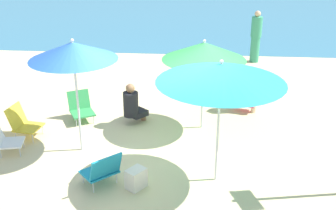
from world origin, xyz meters
TOP-DOWN VIEW (x-y plane):
  - ground_plane at (0.00, 0.00)m, footprint 40.00×40.00m
  - sea_water at (0.00, 14.69)m, footprint 40.00×16.00m
  - umbrella_blue at (-1.42, 0.18)m, footprint 1.55×1.55m
  - umbrella_teal at (1.10, -0.64)m, footprint 2.00×2.00m
  - umbrella_green at (0.85, 1.33)m, footprint 1.68×1.68m
  - beach_chair_a at (-2.80, -0.06)m, footprint 0.61×0.55m
  - beach_chair_b at (-2.72, 0.60)m, footprint 0.63×0.58m
  - beach_chair_c at (-0.74, -0.99)m, footprint 0.76×0.75m
  - beach_chair_d at (-1.79, 1.52)m, footprint 0.70×0.75m
  - person_a at (-0.62, 1.36)m, footprint 0.52×0.53m
  - person_b at (1.74, 2.28)m, footprint 0.55×0.41m
  - person_c at (2.44, 6.10)m, footprint 0.33×0.33m
  - beach_bag at (-0.20, -0.99)m, footprint 0.37×0.39m

SIDE VIEW (x-z plane):
  - ground_plane at x=0.00m, z-range 0.00..0.00m
  - sea_water at x=0.00m, z-range 0.00..0.01m
  - beach_bag at x=-0.20m, z-range 0.00..0.34m
  - beach_chair_d at x=-1.79m, z-range -0.02..0.60m
  - beach_chair_a at x=-2.80m, z-range -0.01..0.63m
  - beach_chair_c at x=-0.74m, z-range 0.00..0.62m
  - beach_chair_b at x=-2.72m, z-range -0.01..0.65m
  - person_b at x=1.74m, z-range -0.01..0.85m
  - person_a at x=-0.62m, z-range -0.02..0.91m
  - person_c at x=2.44m, z-range 0.00..1.58m
  - umbrella_green at x=0.85m, z-range 0.71..2.61m
  - umbrella_teal at x=1.10m, z-range 0.84..2.94m
  - umbrella_blue at x=-1.42m, z-range 0.86..3.02m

